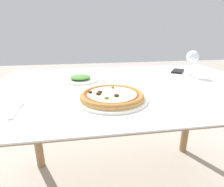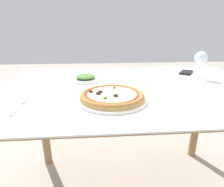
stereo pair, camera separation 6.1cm
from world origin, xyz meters
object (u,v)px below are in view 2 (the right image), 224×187
(cell_phone, at_px, (186,72))
(side_plate, at_px, (85,78))
(dining_table, at_px, (133,100))
(fork, at_px, (19,106))
(wine_glass_far_left, at_px, (201,59))
(pizza_plate, at_px, (112,96))

(cell_phone, bearing_deg, side_plate, -168.77)
(dining_table, xyz_separation_m, fork, (-0.49, -0.25, 0.09))
(fork, bearing_deg, wine_glass_far_left, 21.60)
(fork, relative_size, wine_glass_far_left, 1.05)
(fork, xyz_separation_m, wine_glass_far_left, (0.91, 0.36, 0.12))
(pizza_plate, distance_m, side_plate, 0.36)
(dining_table, xyz_separation_m, wine_glass_far_left, (0.42, 0.11, 0.20))
(fork, relative_size, cell_phone, 1.07)
(fork, bearing_deg, dining_table, 26.83)
(dining_table, relative_size, cell_phone, 9.10)
(cell_phone, xyz_separation_m, side_plate, (-0.67, -0.13, 0.01))
(dining_table, bearing_deg, fork, -153.17)
(pizza_plate, bearing_deg, wine_glass_far_left, 30.74)
(wine_glass_far_left, height_order, cell_phone, wine_glass_far_left)
(dining_table, relative_size, wine_glass_far_left, 8.93)
(dining_table, distance_m, side_plate, 0.30)
(fork, bearing_deg, side_plate, 57.60)
(pizza_plate, bearing_deg, cell_phone, 40.87)
(pizza_plate, relative_size, cell_phone, 1.86)
(fork, relative_size, side_plate, 0.86)
(dining_table, distance_m, pizza_plate, 0.27)
(wine_glass_far_left, bearing_deg, side_plate, 179.21)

